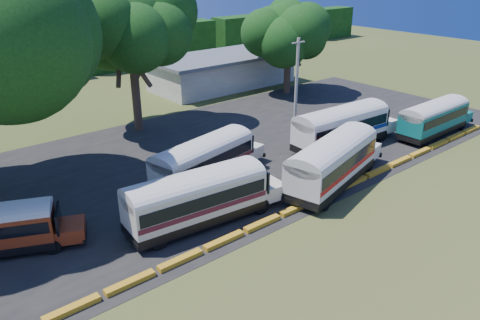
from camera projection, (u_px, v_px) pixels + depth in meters
ground at (291, 224)px, 29.08m from camera, size 160.00×160.00×0.00m
asphalt_strip at (194, 161)px, 38.14m from camera, size 64.00×24.00×0.02m
curb at (280, 216)px, 29.73m from camera, size 53.70×0.45×0.30m
terminal_building at (223, 70)px, 60.04m from camera, size 19.00×9.00×4.00m
treeline_backdrop at (32, 59)px, 61.78m from camera, size 130.00×4.00×6.00m
bus_cream_west at (199, 195)px, 28.35m from camera, size 10.87×3.66×3.51m
bus_cream_east at (205, 158)px, 33.84m from camera, size 10.62×4.62×3.39m
bus_white_red at (334, 159)px, 33.16m from camera, size 11.57×5.47×3.70m
bus_white_blue at (343, 125)px, 40.16m from camera, size 11.30×3.34×3.67m
bus_teal at (435, 116)px, 43.03m from camera, size 9.94×2.60×3.26m
tree_center at (130, 25)px, 41.31m from camera, size 9.55×9.55×13.40m
tree_east at (289, 27)px, 54.63m from camera, size 8.20×8.20×10.95m
utility_pole at (297, 82)px, 44.72m from camera, size 1.60×0.30×8.50m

